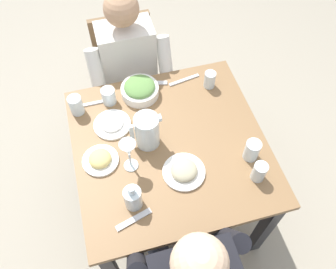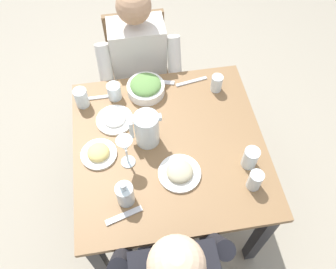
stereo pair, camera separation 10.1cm
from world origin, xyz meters
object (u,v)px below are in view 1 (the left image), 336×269
Objects in this scene: diner_near at (132,79)px; plate_fries at (100,159)px; water_glass_far_left at (76,105)px; water_glass_near_right at (210,80)px; salad_bowl at (140,89)px; water_glass_by_pitcher at (252,150)px; water_glass_far_right at (259,172)px; oil_carafe at (133,198)px; diner_far at (185,267)px; wine_glass at (128,150)px; chair_near at (128,72)px; water_pitcher at (147,131)px; plate_yoghurt at (112,124)px; plate_beans at (184,171)px; water_glass_near_left at (109,96)px; dining_table at (170,155)px.

diner_near is 0.64m from plate_fries.
water_glass_far_left reaches higher than water_glass_near_right.
water_glass_by_pitcher is (-0.43, 0.53, 0.01)m from salad_bowl.
oil_carafe reaches higher than water_glass_far_right.
diner_far is at bearing 110.27° from water_glass_far_left.
plate_fries is at bearing -24.67° from wine_glass.
chair_near is 5.23× the size of oil_carafe.
diner_near is 0.97m from water_glass_far_right.
water_glass_near_right is (-0.40, -0.88, 0.14)m from diner_far.
water_pitcher is 0.97× the size of wine_glass.
water_pitcher is at bearing 88.26° from chair_near.
plate_yoghurt is 0.29m from wine_glass.
water_pitcher is at bearing -24.97° from water_glass_by_pitcher.
diner_near is at bearing -87.25° from salad_bowl.
diner_far is 7.02× the size of oil_carafe.
diner_near reaches higher than water_glass_far_left.
plate_fries reaches higher than plate_yoghurt.
wine_glass reaches higher than plate_beans.
diner_far reaches higher than water_glass_near_left.
wine_glass reaches higher than water_glass_far_right.
plate_fries is 0.74m from water_glass_near_right.
water_glass_far_left is at bearing -42.15° from water_pitcher.
wine_glass is (0.53, 0.39, 0.09)m from water_glass_near_right.
water_pitcher is 0.99× the size of plate_yoghurt.
diner_far is (0.09, 0.57, 0.02)m from dining_table.
water_pitcher is at bearing -36.24° from water_glass_far_right.
water_glass_by_pitcher reaches higher than water_glass_far_left.
chair_near is at bearing -68.02° from water_glass_far_right.
plate_fries is at bearing 1.13° from dining_table.
diner_near reaches higher than water_glass_by_pitcher.
salad_bowl reaches higher than plate_beans.
plate_beans is 1.15× the size of plate_fries.
water_glass_far_left is at bearing 52.87° from chair_near.
dining_table is 0.83× the size of diner_far.
plate_beans is (-0.02, 0.17, 0.13)m from dining_table.
water_glass_far_right is at bearing 116.55° from diner_near.
plate_beans is at bearing 156.11° from wine_glass.
water_pitcher is at bearing 87.58° from diner_near.
water_glass_far_right is at bearing 141.79° from plate_yoghurt.
diner_far is at bearing 32.95° from water_glass_far_right.
wine_glass reaches higher than dining_table.
salad_bowl is 0.17m from water_glass_near_left.
plate_beans is (-0.10, 0.95, 0.25)m from chair_near.
water_glass_far_right is 0.61m from wine_glass.
plate_fries is (0.27, 0.78, 0.25)m from chair_near.
water_glass_far_left is at bearing -0.87° from water_glass_near_right.
dining_table is at bearing -178.87° from plate_fries.
water_pitcher is 0.93× the size of plate_beans.
plate_fries is (0.27, 0.58, 0.11)m from diner_near.
water_glass_by_pitcher is at bearing 155.03° from water_pitcher.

